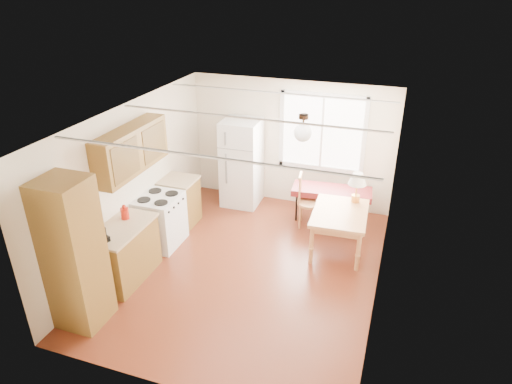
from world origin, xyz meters
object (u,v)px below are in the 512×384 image
at_px(dining_table, 340,217).
at_px(bench, 332,192).
at_px(chair, 305,196).
at_px(refrigerator, 242,163).

bearing_deg(dining_table, bench, 104.72).
relative_size(dining_table, chair, 1.17).
relative_size(bench, chair, 1.44).
distance_m(bench, dining_table, 1.00).
distance_m(refrigerator, chair, 1.52).
height_order(refrigerator, bench, refrigerator).
height_order(refrigerator, chair, refrigerator).
bearing_deg(refrigerator, bench, -6.79).
xyz_separation_m(bench, dining_table, (0.30, -0.95, 0.03)).
height_order(refrigerator, dining_table, refrigerator).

